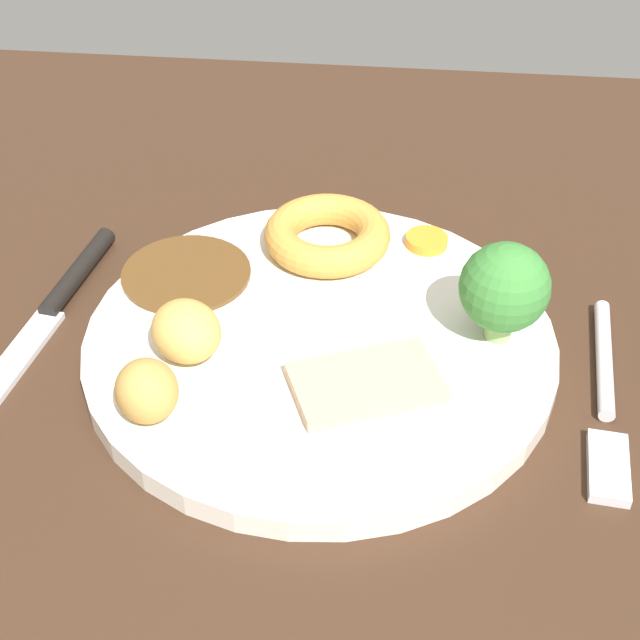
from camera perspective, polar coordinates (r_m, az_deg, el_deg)
dining_table at (r=52.39cm, az=-2.97°, el=-5.07°), size 120.00×84.00×3.60cm
dinner_plate at (r=52.23cm, az=-0.00°, el=-1.44°), size 26.83×26.83×1.40cm
gravy_pool at (r=56.61cm, az=-8.37°, el=2.90°), size 7.96×7.96×0.30cm
meat_slice_main at (r=48.23cm, az=2.89°, el=-3.94°), size 8.93×7.29×0.80cm
yorkshire_pudding at (r=57.88cm, az=0.46°, el=5.36°), size 8.04×8.04×2.07cm
roast_potato_left at (r=46.84cm, az=-10.79°, el=-4.37°), size 4.41×4.63×3.19cm
roast_potato_right at (r=49.92cm, az=-8.39°, el=-0.73°), size 5.54×5.63×3.24cm
carrot_coin_front at (r=58.98cm, az=6.69°, el=4.95°), size 2.70×2.70×0.64cm
broccoli_floret at (r=50.52cm, az=11.47°, el=1.95°), size 5.01×5.01×5.96cm
fork at (r=51.63cm, az=17.45°, el=-4.77°), size 2.96×15.32×0.90cm
knife at (r=57.59cm, az=-16.28°, el=0.89°), size 4.06×18.52×1.20cm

